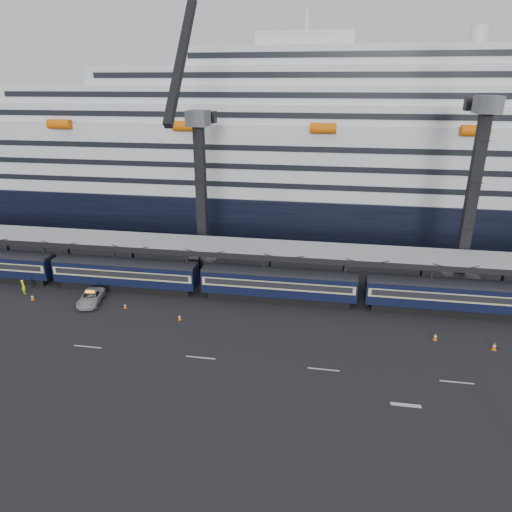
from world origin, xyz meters
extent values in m
plane|color=black|center=(0.00, 0.00, 0.00)|extent=(260.00, 260.00, 0.00)
cube|color=beige|center=(-26.00, -4.00, 0.01)|extent=(3.00, 0.15, 0.02)
cube|color=beige|center=(-14.00, -4.00, 0.01)|extent=(3.00, 0.15, 0.02)
cube|color=beige|center=(-2.00, -4.00, 0.01)|extent=(3.00, 0.15, 0.02)
cube|color=beige|center=(10.00, -4.00, 0.01)|extent=(3.00, 0.15, 0.02)
cube|color=beige|center=(5.00, -8.00, 0.01)|extent=(2.50, 0.40, 0.02)
cube|color=black|center=(-28.00, 10.00, 0.45)|extent=(17.48, 2.40, 0.90)
cube|color=black|center=(-28.00, 10.00, 2.25)|extent=(19.00, 2.80, 2.70)
cube|color=#C1B588|center=(-28.00, 10.00, 2.55)|extent=(18.62, 2.92, 1.05)
cube|color=black|center=(-28.00, 10.00, 2.60)|extent=(17.86, 2.98, 0.70)
cube|color=black|center=(-28.00, 10.00, 3.75)|extent=(19.00, 2.50, 0.35)
cube|color=black|center=(-8.00, 10.00, 0.45)|extent=(17.48, 2.40, 0.90)
cube|color=black|center=(-8.00, 10.00, 2.25)|extent=(19.00, 2.80, 2.70)
cube|color=#C1B588|center=(-8.00, 10.00, 2.55)|extent=(18.62, 2.92, 1.05)
cube|color=black|center=(-8.00, 10.00, 2.60)|extent=(17.86, 2.98, 0.70)
cube|color=black|center=(-8.00, 10.00, 3.75)|extent=(19.00, 2.50, 0.35)
cube|color=black|center=(12.00, 10.00, 0.45)|extent=(17.48, 2.40, 0.90)
cube|color=black|center=(12.00, 10.00, 2.25)|extent=(19.00, 2.80, 2.70)
cube|color=#C1B588|center=(12.00, 10.00, 2.55)|extent=(18.62, 2.92, 1.05)
cube|color=black|center=(12.00, 10.00, 2.60)|extent=(17.86, 2.98, 0.70)
cube|color=black|center=(12.00, 10.00, 3.75)|extent=(19.00, 2.50, 0.35)
cube|color=gray|center=(0.00, 14.00, 5.40)|extent=(130.00, 6.00, 0.25)
cube|color=black|center=(0.00, 11.00, 5.10)|extent=(130.00, 0.25, 0.70)
cube|color=black|center=(0.00, 17.00, 5.10)|extent=(130.00, 0.25, 0.70)
cube|color=black|center=(-50.00, 16.80, 2.70)|extent=(0.25, 0.25, 5.40)
cube|color=black|center=(-40.00, 11.20, 2.70)|extent=(0.25, 0.25, 5.40)
cube|color=black|center=(-40.00, 16.80, 2.70)|extent=(0.25, 0.25, 5.40)
cube|color=black|center=(-30.00, 11.20, 2.70)|extent=(0.25, 0.25, 5.40)
cube|color=black|center=(-30.00, 16.80, 2.70)|extent=(0.25, 0.25, 5.40)
cube|color=black|center=(-20.00, 11.20, 2.70)|extent=(0.25, 0.25, 5.40)
cube|color=black|center=(-20.00, 16.80, 2.70)|extent=(0.25, 0.25, 5.40)
cube|color=black|center=(-10.00, 11.20, 2.70)|extent=(0.25, 0.25, 5.40)
cube|color=black|center=(-10.00, 16.80, 2.70)|extent=(0.25, 0.25, 5.40)
cube|color=black|center=(0.00, 11.20, 2.70)|extent=(0.25, 0.25, 5.40)
cube|color=black|center=(0.00, 16.80, 2.70)|extent=(0.25, 0.25, 5.40)
cube|color=black|center=(10.00, 11.20, 2.70)|extent=(0.25, 0.25, 5.40)
cube|color=black|center=(10.00, 16.80, 2.70)|extent=(0.25, 0.25, 5.40)
cube|color=black|center=(20.00, 16.80, 2.70)|extent=(0.25, 0.25, 5.40)
cube|color=black|center=(0.00, 46.00, 3.50)|extent=(200.00, 28.00, 7.00)
cube|color=silver|center=(0.00, 46.00, 13.00)|extent=(190.00, 26.88, 12.00)
cube|color=silver|center=(0.00, 46.00, 20.50)|extent=(160.00, 24.64, 3.00)
cube|color=black|center=(0.00, 33.63, 20.50)|extent=(153.60, 0.12, 0.90)
cube|color=silver|center=(0.00, 46.00, 23.50)|extent=(124.00, 21.84, 3.00)
cube|color=black|center=(0.00, 35.03, 23.50)|extent=(119.04, 0.12, 0.90)
cube|color=silver|center=(0.00, 46.00, 26.50)|extent=(90.00, 19.04, 3.00)
cube|color=black|center=(0.00, 36.43, 26.50)|extent=(86.40, 0.12, 0.90)
cube|color=silver|center=(0.00, 46.00, 29.50)|extent=(56.00, 16.24, 3.00)
cube|color=black|center=(0.00, 37.83, 29.50)|extent=(53.76, 0.12, 0.90)
cube|color=silver|center=(-8.00, 46.00, 32.00)|extent=(16.00, 12.00, 2.50)
cylinder|color=silver|center=(20.00, 46.00, 32.50)|extent=(2.80, 2.80, 3.00)
cylinder|color=#E56107|center=(-48.00, 31.96, 18.80)|extent=(4.00, 1.60, 1.60)
cylinder|color=#E56107|center=(-26.00, 31.96, 18.80)|extent=(4.00, 1.60, 1.60)
cylinder|color=#E56107|center=(-4.00, 31.96, 18.80)|extent=(4.00, 1.60, 1.60)
cylinder|color=#E56107|center=(18.00, 31.96, 18.80)|extent=(4.00, 1.60, 1.60)
cube|color=#45484C|center=(-20.00, 19.00, 1.00)|extent=(4.50, 4.50, 2.00)
cube|color=black|center=(-20.00, 19.00, 11.00)|extent=(1.30, 1.30, 18.00)
cube|color=#45484C|center=(-20.00, 19.00, 21.00)|extent=(2.60, 3.20, 2.00)
cube|color=black|center=(-20.00, 13.21, 27.89)|extent=(0.90, 12.26, 14.37)
cube|color=black|center=(-20.00, 21.52, 21.00)|extent=(0.90, 5.04, 0.90)
cube|color=black|center=(-20.00, 24.04, 20.80)|extent=(2.20, 1.60, 1.60)
cube|color=#45484C|center=(15.00, 18.00, 1.00)|extent=(4.50, 4.50, 2.00)
cube|color=black|center=(15.00, 18.00, 12.00)|extent=(1.30, 1.30, 20.00)
cube|color=#45484C|center=(15.00, 18.00, 23.00)|extent=(2.60, 3.20, 2.00)
cube|color=black|center=(15.00, 20.80, 23.00)|extent=(0.90, 5.60, 0.90)
cube|color=black|center=(15.00, 23.60, 22.80)|extent=(2.20, 1.60, 1.60)
imported|color=#9DA0A4|center=(-30.57, 5.33, 0.72)|extent=(3.44, 5.60, 1.45)
imported|color=#ECFF0D|center=(-40.39, 6.41, 0.96)|extent=(0.83, 0.75, 1.91)
cube|color=#E56107|center=(-38.19, 4.86, 0.02)|extent=(0.40, 0.40, 0.04)
cone|color=#E56107|center=(-38.19, 4.86, 0.43)|extent=(0.34, 0.34, 0.77)
cylinder|color=white|center=(-38.19, 4.86, 0.43)|extent=(0.29, 0.29, 0.13)
cube|color=#E56107|center=(-18.48, 3.00, 0.02)|extent=(0.36, 0.36, 0.04)
cone|color=#E56107|center=(-18.48, 3.00, 0.38)|extent=(0.30, 0.30, 0.68)
cylinder|color=white|center=(-18.48, 3.00, 0.38)|extent=(0.26, 0.26, 0.11)
cube|color=#E56107|center=(-25.85, 4.69, 0.02)|extent=(0.34, 0.34, 0.04)
cone|color=#E56107|center=(-25.85, 4.69, 0.36)|extent=(0.29, 0.29, 0.65)
cylinder|color=white|center=(-25.85, 4.69, 0.36)|extent=(0.24, 0.24, 0.11)
cube|color=#E56107|center=(9.46, 3.25, 0.02)|extent=(0.42, 0.42, 0.04)
cone|color=#E56107|center=(9.46, 3.25, 0.44)|extent=(0.35, 0.35, 0.79)
cylinder|color=white|center=(9.46, 3.25, 0.44)|extent=(0.30, 0.30, 0.13)
cube|color=#E56107|center=(14.98, 2.28, 0.02)|extent=(0.43, 0.43, 0.05)
cone|color=#E56107|center=(14.98, 2.28, 0.45)|extent=(0.36, 0.36, 0.81)
cylinder|color=white|center=(14.98, 2.28, 0.45)|extent=(0.31, 0.31, 0.14)
camera|label=1|loc=(-2.29, -40.98, 25.42)|focal=32.00mm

